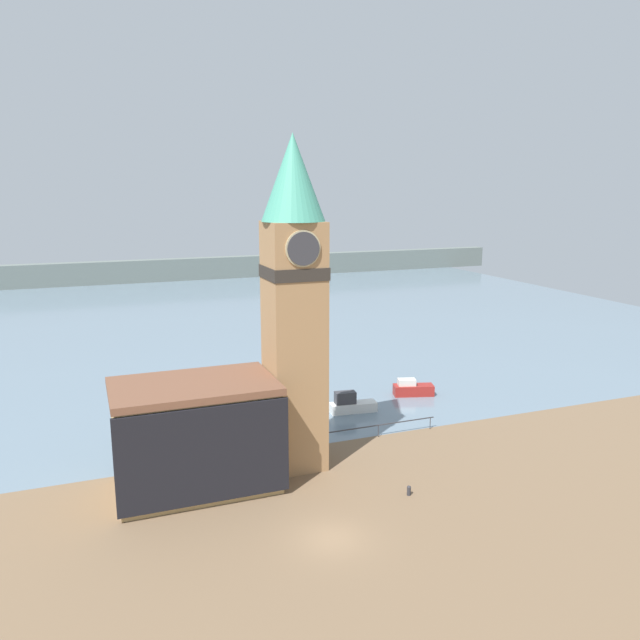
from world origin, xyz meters
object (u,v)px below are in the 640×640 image
pier_building (196,435)px  mooring_bollard_near (409,490)px  clock_tower (294,297)px  boat_far (412,389)px  boat_near (351,405)px

pier_building → mooring_bollard_near: 15.22m
clock_tower → boat_far: 23.39m
mooring_bollard_near → boat_near: bearing=80.0°
pier_building → boat_near: pier_building is taller
pier_building → boat_near: size_ratio=2.48×
boat_near → mooring_bollard_near: size_ratio=6.48×
clock_tower → pier_building: bearing=-172.9°
boat_far → mooring_bollard_near: 21.52m
pier_building → boat_far: (24.04, 12.16, -3.16)m
pier_building → boat_far: size_ratio=2.64×
pier_building → mooring_bollard_near: (13.32, -6.50, -3.46)m
pier_building → clock_tower: bearing=7.1°
pier_building → boat_far: bearing=26.8°
boat_near → pier_building: bearing=-142.0°
mooring_bollard_near → boat_far: bearing=60.1°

